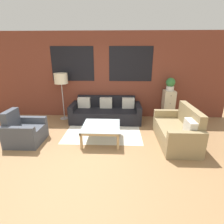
% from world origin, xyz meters
% --- Properties ---
extents(ground_plane, '(16.00, 16.00, 0.00)m').
position_xyz_m(ground_plane, '(0.00, 0.00, 0.00)').
color(ground_plane, '#9E754C').
extents(wall_back_brick, '(8.40, 0.09, 2.80)m').
position_xyz_m(wall_back_brick, '(0.00, 2.44, 1.41)').
color(wall_back_brick, brown).
rests_on(wall_back_brick, ground_plane).
extents(rug, '(2.11, 1.73, 0.00)m').
position_xyz_m(rug, '(0.14, 1.18, 0.00)').
color(rug, silver).
rests_on(rug, ground_plane).
extents(couch_dark, '(2.25, 0.88, 0.78)m').
position_xyz_m(couch_dark, '(0.16, 1.95, 0.28)').
color(couch_dark, black).
rests_on(couch_dark, ground_plane).
extents(settee_vintage, '(0.80, 1.57, 0.92)m').
position_xyz_m(settee_vintage, '(2.04, 0.52, 0.31)').
color(settee_vintage, '#99845B').
rests_on(settee_vintage, ground_plane).
extents(armchair_corner, '(0.80, 0.82, 0.84)m').
position_xyz_m(armchair_corner, '(-1.76, 0.39, 0.28)').
color(armchair_corner, '#474C56').
rests_on(armchair_corner, ground_plane).
extents(coffee_table, '(0.93, 0.93, 0.42)m').
position_xyz_m(coffee_table, '(0.14, 0.55, 0.36)').
color(coffee_table, silver).
rests_on(coffee_table, ground_plane).
extents(floor_lamp, '(0.43, 0.43, 1.54)m').
position_xyz_m(floor_lamp, '(-1.28, 2.08, 1.33)').
color(floor_lamp, '#B2B2B7').
rests_on(floor_lamp, ground_plane).
extents(drawer_cabinet, '(0.35, 0.43, 0.99)m').
position_xyz_m(drawer_cabinet, '(2.22, 2.15, 0.49)').
color(drawer_cabinet, beige).
rests_on(drawer_cabinet, ground_plane).
extents(potted_plant, '(0.29, 0.29, 0.41)m').
position_xyz_m(potted_plant, '(2.22, 2.15, 1.21)').
color(potted_plant, silver).
rests_on(potted_plant, drawer_cabinet).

